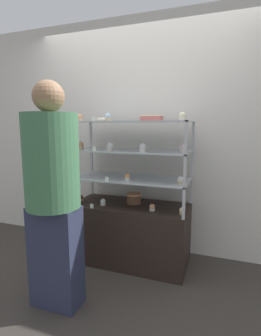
% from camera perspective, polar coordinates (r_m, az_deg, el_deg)
% --- Properties ---
extents(ground_plane, '(20.00, 20.00, 0.00)m').
position_cam_1_polar(ground_plane, '(2.97, -0.00, -19.48)').
color(ground_plane, '#38332D').
extents(back_wall, '(8.00, 0.05, 2.60)m').
position_cam_1_polar(back_wall, '(3.00, 2.70, 6.81)').
color(back_wall, silver).
rests_on(back_wall, ground_plane).
extents(display_base, '(1.18, 0.53, 0.62)m').
position_cam_1_polar(display_base, '(2.83, -0.00, -13.96)').
color(display_base, black).
rests_on(display_base, ground_plane).
extents(display_riser_lower, '(1.18, 0.53, 0.28)m').
position_cam_1_polar(display_riser_lower, '(2.66, -0.00, -2.46)').
color(display_riser_lower, '#B7B7BC').
rests_on(display_riser_lower, display_base).
extents(display_riser_middle, '(1.18, 0.53, 0.28)m').
position_cam_1_polar(display_riser_middle, '(2.62, -0.00, 3.61)').
color(display_riser_middle, '#B7B7BC').
rests_on(display_riser_middle, display_riser_lower).
extents(display_riser_upper, '(1.18, 0.53, 0.28)m').
position_cam_1_polar(display_riser_upper, '(2.61, -0.00, 9.80)').
color(display_riser_upper, '#B7B7BC').
rests_on(display_riser_upper, display_riser_middle).
extents(layer_cake_centerpiece, '(0.16, 0.16, 0.11)m').
position_cam_1_polar(layer_cake_centerpiece, '(2.75, 0.74, -6.62)').
color(layer_cake_centerpiece, brown).
rests_on(layer_cake_centerpiece, display_base).
extents(sheet_cake_frosted, '(0.20, 0.16, 0.06)m').
position_cam_1_polar(sheet_cake_frosted, '(2.59, 4.69, 10.77)').
color(sheet_cake_frosted, '#C66660').
rests_on(sheet_cake_frosted, display_riser_upper).
extents(cupcake_0, '(0.05, 0.05, 0.07)m').
position_cam_1_polar(cupcake_0, '(2.89, -10.76, -6.43)').
color(cupcake_0, '#CCB28C').
rests_on(cupcake_0, display_base).
extents(cupcake_1, '(0.05, 0.05, 0.07)m').
position_cam_1_polar(cupcake_1, '(2.71, -6.01, -7.38)').
color(cupcake_1, white).
rests_on(cupcake_1, display_base).
extents(cupcake_2, '(0.05, 0.05, 0.07)m').
position_cam_1_polar(cupcake_2, '(2.53, 4.74, -8.55)').
color(cupcake_2, beige).
rests_on(cupcake_2, display_base).
extents(cupcake_3, '(0.05, 0.05, 0.07)m').
position_cam_1_polar(cupcake_3, '(2.47, 11.18, -9.17)').
color(cupcake_3, '#CCB28C').
rests_on(cupcake_3, display_base).
extents(price_tag_0, '(0.04, 0.00, 0.04)m').
position_cam_1_polar(price_tag_0, '(2.63, -8.44, -8.19)').
color(price_tag_0, white).
rests_on(price_tag_0, display_base).
extents(cupcake_4, '(0.06, 0.06, 0.07)m').
position_cam_1_polar(cupcake_4, '(2.77, -11.39, -1.15)').
color(cupcake_4, beige).
rests_on(cupcake_4, display_riser_lower).
extents(cupcake_5, '(0.06, 0.06, 0.07)m').
position_cam_1_polar(cupcake_5, '(2.53, -0.66, -1.93)').
color(cupcake_5, white).
rests_on(cupcake_5, display_riser_lower).
extents(cupcake_6, '(0.06, 0.06, 0.07)m').
position_cam_1_polar(cupcake_6, '(2.43, 10.81, -2.60)').
color(cupcake_6, '#CCB28C').
rests_on(cupcake_6, display_riser_lower).
extents(price_tag_1, '(0.04, 0.00, 0.04)m').
position_cam_1_polar(price_tag_1, '(2.48, -5.18, -2.41)').
color(price_tag_1, white).
rests_on(price_tag_1, display_riser_lower).
extents(cupcake_7, '(0.06, 0.06, 0.08)m').
position_cam_1_polar(cupcake_7, '(2.78, -10.75, 4.87)').
color(cupcake_7, '#CCB28C').
rests_on(cupcake_7, display_riser_middle).
extents(cupcake_8, '(0.06, 0.06, 0.08)m').
position_cam_1_polar(cupcake_8, '(2.57, -4.46, 4.67)').
color(cupcake_8, beige).
rests_on(cupcake_8, display_riser_middle).
extents(cupcake_9, '(0.06, 0.06, 0.08)m').
position_cam_1_polar(cupcake_9, '(2.44, 2.67, 4.44)').
color(cupcake_9, white).
rests_on(cupcake_9, display_riser_middle).
extents(cupcake_10, '(0.06, 0.06, 0.08)m').
position_cam_1_polar(cupcake_10, '(2.44, 11.32, 4.28)').
color(cupcake_10, beige).
rests_on(cupcake_10, display_riser_middle).
extents(price_tag_2, '(0.04, 0.00, 0.04)m').
position_cam_1_polar(price_tag_2, '(2.50, -7.94, 4.15)').
color(price_tag_2, white).
rests_on(price_tag_2, display_riser_middle).
extents(cupcake_11, '(0.06, 0.06, 0.07)m').
position_cam_1_polar(cupcake_11, '(2.78, -11.00, 10.68)').
color(cupcake_11, '#CCB28C').
rests_on(cupcake_11, display_riser_upper).
extents(cupcake_12, '(0.06, 0.06, 0.07)m').
position_cam_1_polar(cupcake_12, '(2.55, -4.93, 10.96)').
color(cupcake_12, '#CCB28C').
rests_on(cupcake_12, display_riser_upper).
extents(cupcake_13, '(0.06, 0.06, 0.07)m').
position_cam_1_polar(cupcake_13, '(2.38, 11.25, 10.96)').
color(cupcake_13, beige).
rests_on(cupcake_13, display_riser_upper).
extents(price_tag_3, '(0.04, 0.00, 0.04)m').
position_cam_1_polar(price_tag_3, '(2.49, -8.05, 10.64)').
color(price_tag_3, white).
rests_on(price_tag_3, display_riser_upper).
extents(donut_glazed, '(0.13, 0.13, 0.03)m').
position_cam_1_polar(donut_glazed, '(2.67, -6.01, 10.46)').
color(donut_glazed, '#EFE5CC').
rests_on(donut_glazed, display_riser_upper).
extents(customer_figure, '(0.41, 0.41, 1.74)m').
position_cam_1_polar(customer_figure, '(2.07, -16.52, -4.90)').
color(customer_figure, '#282D47').
rests_on(customer_figure, ground_plane).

